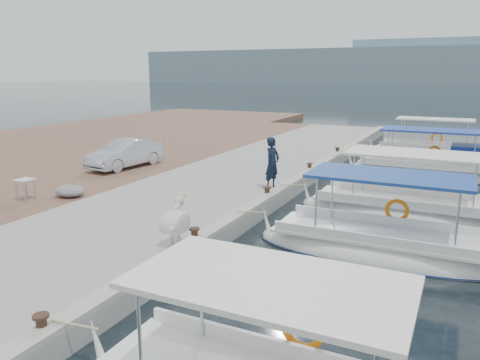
# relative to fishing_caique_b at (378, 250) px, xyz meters

# --- Properties ---
(ground) EXTENTS (400.00, 400.00, 0.00)m
(ground) POSITION_rel_fishing_caique_b_xyz_m (-4.00, 1.14, -0.12)
(ground) COLOR black
(ground) RESTS_ON ground
(concrete_quay) EXTENTS (6.00, 40.00, 0.50)m
(concrete_quay) POSITION_rel_fishing_caique_b_xyz_m (-7.00, 6.14, 0.13)
(concrete_quay) COLOR gray
(concrete_quay) RESTS_ON ground
(quay_curb) EXTENTS (0.44, 40.00, 0.12)m
(quay_curb) POSITION_rel_fishing_caique_b_xyz_m (-4.22, 6.14, 0.44)
(quay_curb) COLOR #A9A596
(quay_curb) RESTS_ON concrete_quay
(cobblestone_strip) EXTENTS (4.00, 40.00, 0.50)m
(cobblestone_strip) POSITION_rel_fishing_caique_b_xyz_m (-12.00, 6.14, 0.13)
(cobblestone_strip) COLOR brown
(cobblestone_strip) RESTS_ON ground
(land_backing) EXTENTS (16.00, 60.00, 0.48)m
(land_backing) POSITION_rel_fishing_caique_b_xyz_m (-22.00, 6.14, 0.12)
(land_backing) COLOR brown
(land_backing) RESTS_ON ground
(fishing_caique_b) EXTENTS (6.82, 2.21, 2.83)m
(fishing_caique_b) POSITION_rel_fishing_caique_b_xyz_m (0.00, 0.00, 0.00)
(fishing_caique_b) COLOR white
(fishing_caique_b) RESTS_ON ground
(fishing_caique_c) EXTENTS (7.33, 2.32, 2.83)m
(fishing_caique_c) POSITION_rel_fishing_caique_b_xyz_m (0.25, 3.84, -0.00)
(fishing_caique_c) COLOR white
(fishing_caique_c) RESTS_ON ground
(fishing_caique_d) EXTENTS (7.38, 2.19, 2.83)m
(fishing_caique_d) POSITION_rel_fishing_caique_b_xyz_m (0.39, 11.00, 0.06)
(fishing_caique_d) COLOR white
(fishing_caique_d) RESTS_ON ground
(fishing_caique_e) EXTENTS (6.95, 2.02, 2.83)m
(fishing_caique_e) POSITION_rel_fishing_caique_b_xyz_m (0.06, 16.68, 0.00)
(fishing_caique_e) COLOR white
(fishing_caique_e) RESTS_ON ground
(mooring_bollards) EXTENTS (0.28, 20.28, 0.33)m
(mooring_bollards) POSITION_rel_fishing_caique_b_xyz_m (-4.35, 2.64, 0.57)
(mooring_bollards) COLOR black
(mooring_bollards) RESTS_ON concrete_quay
(pelican) EXTENTS (0.79, 1.50, 1.17)m
(pelican) POSITION_rel_fishing_caique_b_xyz_m (-4.61, -2.83, 0.98)
(pelican) COLOR tan
(pelican) RESTS_ON concrete_quay
(fisherman) EXTENTS (0.61, 0.80, 1.96)m
(fisherman) POSITION_rel_fishing_caique_b_xyz_m (-4.60, 3.73, 1.35)
(fisherman) COLOR black
(fisherman) RESTS_ON concrete_quay
(parked_car) EXTENTS (1.78, 3.99, 1.27)m
(parked_car) POSITION_rel_fishing_caique_b_xyz_m (-12.26, 4.57, 1.01)
(parked_car) COLOR silver
(parked_car) RESTS_ON cobblestone_strip
(tarp_bundle) EXTENTS (1.10, 0.90, 0.40)m
(tarp_bundle) POSITION_rel_fishing_caique_b_xyz_m (-10.66, -0.48, 0.58)
(tarp_bundle) COLOR gray
(tarp_bundle) RESTS_ON cobblestone_strip
(folding_table) EXTENTS (0.55, 0.55, 0.73)m
(folding_table) POSITION_rel_fishing_caique_b_xyz_m (-11.69, -1.47, 0.90)
(folding_table) COLOR silver
(folding_table) RESTS_ON cobblestone_strip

